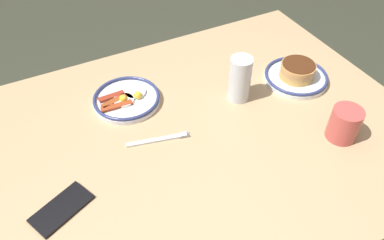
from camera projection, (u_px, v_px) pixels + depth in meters
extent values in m
cube|color=tan|center=(201.00, 136.00, 1.10)|extent=(1.26, 0.96, 0.04)
cylinder|color=#9D825E|center=(260.00, 102.00, 1.76)|extent=(0.08, 0.08, 0.69)
cylinder|color=#9D825E|center=(33.00, 184.00, 1.42)|extent=(0.08, 0.08, 0.69)
cylinder|color=#9D825E|center=(383.00, 229.00, 1.29)|extent=(0.08, 0.08, 0.69)
cylinder|color=white|center=(296.00, 78.00, 1.25)|extent=(0.21, 0.21, 0.01)
torus|color=navy|center=(296.00, 75.00, 1.25)|extent=(0.21, 0.21, 0.01)
cylinder|color=gold|center=(296.00, 75.00, 1.25)|extent=(0.11, 0.11, 0.01)
cylinder|color=tan|center=(297.00, 72.00, 1.24)|extent=(0.11, 0.11, 0.01)
cylinder|color=tan|center=(298.00, 69.00, 1.23)|extent=(0.11, 0.11, 0.01)
cylinder|color=tan|center=(298.00, 66.00, 1.22)|extent=(0.11, 0.11, 0.01)
cylinder|color=#4C2814|center=(299.00, 64.00, 1.22)|extent=(0.11, 0.11, 0.00)
cylinder|color=white|center=(127.00, 100.00, 1.18)|extent=(0.21, 0.21, 0.01)
torus|color=navy|center=(126.00, 97.00, 1.17)|extent=(0.21, 0.21, 0.01)
cylinder|color=white|center=(135.00, 92.00, 1.19)|extent=(0.07, 0.07, 0.01)
sphere|color=yellow|center=(138.00, 95.00, 1.17)|extent=(0.03, 0.03, 0.03)
cylinder|color=white|center=(124.00, 100.00, 1.16)|extent=(0.06, 0.06, 0.01)
sphere|color=yellow|center=(123.00, 99.00, 1.16)|extent=(0.02, 0.02, 0.02)
cube|color=maroon|center=(112.00, 96.00, 1.17)|extent=(0.08, 0.02, 0.01)
cube|color=#91401C|center=(114.00, 101.00, 1.15)|extent=(0.09, 0.04, 0.01)
cube|color=#9E3D1E|center=(117.00, 106.00, 1.14)|extent=(0.10, 0.03, 0.01)
cylinder|color=#BF4C47|center=(344.00, 124.00, 1.04)|extent=(0.08, 0.08, 0.10)
torus|color=#BF4C47|center=(350.00, 115.00, 1.07)|extent=(0.06, 0.04, 0.07)
cylinder|color=brown|center=(348.00, 116.00, 1.02)|extent=(0.07, 0.07, 0.01)
cylinder|color=silver|center=(240.00, 79.00, 1.15)|extent=(0.07, 0.07, 0.15)
cylinder|color=black|center=(239.00, 85.00, 1.16)|extent=(0.06, 0.06, 0.10)
cube|color=black|center=(62.00, 209.00, 0.90)|extent=(0.16, 0.12, 0.01)
cube|color=silver|center=(157.00, 140.00, 1.06)|extent=(0.17, 0.05, 0.01)
cube|color=silver|center=(185.00, 137.00, 1.07)|extent=(0.03, 0.01, 0.00)
cube|color=silver|center=(184.00, 135.00, 1.07)|extent=(0.03, 0.01, 0.00)
cube|color=silver|center=(184.00, 134.00, 1.08)|extent=(0.03, 0.01, 0.00)
cube|color=silver|center=(183.00, 133.00, 1.08)|extent=(0.03, 0.01, 0.00)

